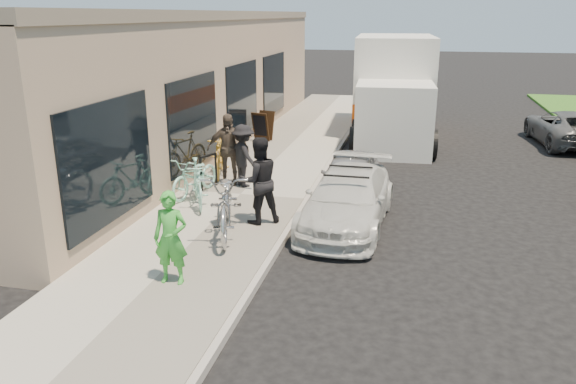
{
  "coord_description": "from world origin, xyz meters",
  "views": [
    {
      "loc": [
        1.85,
        -8.83,
        4.14
      ],
      "look_at": [
        -0.32,
        0.63,
        1.05
      ],
      "focal_mm": 35.0,
      "sensor_mm": 36.0,
      "label": 1
    }
  ],
  "objects_px": {
    "cruiser_bike_c": "(220,155)",
    "bystander_a": "(243,156)",
    "sandwich_board": "(263,126)",
    "tandem_bike": "(227,201)",
    "moving_truck": "(393,93)",
    "cruiser_bike_a": "(197,183)",
    "woman_rider": "(171,238)",
    "sedan_white": "(348,199)",
    "sedan_silver": "(350,176)",
    "bike_rack": "(208,168)",
    "cruiser_bike_b": "(195,176)",
    "bystander_b": "(228,149)",
    "far_car_gray": "(566,128)",
    "man_standing": "(259,181)"
  },
  "relations": [
    {
      "from": "cruiser_bike_c",
      "to": "bystander_a",
      "type": "height_order",
      "value": "bystander_a"
    },
    {
      "from": "sandwich_board",
      "to": "tandem_bike",
      "type": "distance_m",
      "value": 8.18
    },
    {
      "from": "moving_truck",
      "to": "cruiser_bike_a",
      "type": "height_order",
      "value": "moving_truck"
    },
    {
      "from": "cruiser_bike_a",
      "to": "bystander_a",
      "type": "relative_size",
      "value": 1.1
    },
    {
      "from": "bystander_a",
      "to": "cruiser_bike_a",
      "type": "bearing_deg",
      "value": 109.79
    },
    {
      "from": "tandem_bike",
      "to": "woman_rider",
      "type": "distance_m",
      "value": 2.17
    },
    {
      "from": "sedan_white",
      "to": "sedan_silver",
      "type": "height_order",
      "value": "sedan_white"
    },
    {
      "from": "bike_rack",
      "to": "cruiser_bike_b",
      "type": "bearing_deg",
      "value": -100.35
    },
    {
      "from": "sedan_white",
      "to": "moving_truck",
      "type": "distance_m",
      "value": 9.28
    },
    {
      "from": "cruiser_bike_c",
      "to": "cruiser_bike_b",
      "type": "bearing_deg",
      "value": -104.55
    },
    {
      "from": "tandem_bike",
      "to": "bystander_b",
      "type": "height_order",
      "value": "bystander_b"
    },
    {
      "from": "far_car_gray",
      "to": "tandem_bike",
      "type": "xyz_separation_m",
      "value": [
        -8.21,
        -10.3,
        0.21
      ]
    },
    {
      "from": "far_car_gray",
      "to": "man_standing",
      "type": "bearing_deg",
      "value": 45.62
    },
    {
      "from": "bike_rack",
      "to": "cruiser_bike_c",
      "type": "distance_m",
      "value": 1.1
    },
    {
      "from": "man_standing",
      "to": "bystander_a",
      "type": "bearing_deg",
      "value": -99.56
    },
    {
      "from": "woman_rider",
      "to": "bystander_a",
      "type": "xyz_separation_m",
      "value": [
        -0.44,
        5.15,
        0.02
      ]
    },
    {
      "from": "sedan_white",
      "to": "cruiser_bike_b",
      "type": "relative_size",
      "value": 2.29
    },
    {
      "from": "sandwich_board",
      "to": "sedan_white",
      "type": "bearing_deg",
      "value": -45.75
    },
    {
      "from": "cruiser_bike_b",
      "to": "tandem_bike",
      "type": "bearing_deg",
      "value": -42.74
    },
    {
      "from": "moving_truck",
      "to": "bike_rack",
      "type": "bearing_deg",
      "value": -119.88
    },
    {
      "from": "sedan_white",
      "to": "far_car_gray",
      "type": "xyz_separation_m",
      "value": [
        6.07,
        9.0,
        0.0
      ]
    },
    {
      "from": "cruiser_bike_c",
      "to": "bystander_a",
      "type": "relative_size",
      "value": 1.18
    },
    {
      "from": "moving_truck",
      "to": "far_car_gray",
      "type": "xyz_separation_m",
      "value": [
        5.67,
        -0.22,
        -0.95
      ]
    },
    {
      "from": "sandwich_board",
      "to": "tandem_bike",
      "type": "bearing_deg",
      "value": -63.51
    },
    {
      "from": "sandwich_board",
      "to": "woman_rider",
      "type": "bearing_deg",
      "value": -66.56
    },
    {
      "from": "sedan_silver",
      "to": "woman_rider",
      "type": "xyz_separation_m",
      "value": [
        -2.12,
        -5.26,
        0.35
      ]
    },
    {
      "from": "moving_truck",
      "to": "tandem_bike",
      "type": "relative_size",
      "value": 2.95
    },
    {
      "from": "sedan_silver",
      "to": "woman_rider",
      "type": "relative_size",
      "value": 2.15
    },
    {
      "from": "bike_rack",
      "to": "tandem_bike",
      "type": "height_order",
      "value": "tandem_bike"
    },
    {
      "from": "bike_rack",
      "to": "sedan_white",
      "type": "bearing_deg",
      "value": -20.99
    },
    {
      "from": "bike_rack",
      "to": "far_car_gray",
      "type": "relative_size",
      "value": 0.2
    },
    {
      "from": "sedan_silver",
      "to": "far_car_gray",
      "type": "relative_size",
      "value": 0.78
    },
    {
      "from": "sandwich_board",
      "to": "man_standing",
      "type": "xyz_separation_m",
      "value": [
        1.95,
        -7.37,
        0.39
      ]
    },
    {
      "from": "sedan_white",
      "to": "man_standing",
      "type": "distance_m",
      "value": 1.86
    },
    {
      "from": "woman_rider",
      "to": "bystander_b",
      "type": "height_order",
      "value": "bystander_b"
    },
    {
      "from": "man_standing",
      "to": "bike_rack",
      "type": "bearing_deg",
      "value": -81.15
    },
    {
      "from": "bike_rack",
      "to": "tandem_bike",
      "type": "bearing_deg",
      "value": -62.71
    },
    {
      "from": "far_car_gray",
      "to": "cruiser_bike_a",
      "type": "distance_m",
      "value": 12.91
    },
    {
      "from": "tandem_bike",
      "to": "bike_rack",
      "type": "bearing_deg",
      "value": 100.78
    },
    {
      "from": "sandwich_board",
      "to": "sedan_white",
      "type": "height_order",
      "value": "sedan_white"
    },
    {
      "from": "man_standing",
      "to": "cruiser_bike_c",
      "type": "xyz_separation_m",
      "value": [
        -1.91,
        3.06,
        -0.33
      ]
    },
    {
      "from": "bike_rack",
      "to": "woman_rider",
      "type": "height_order",
      "value": "woman_rider"
    },
    {
      "from": "sedan_white",
      "to": "tandem_bike",
      "type": "height_order",
      "value": "tandem_bike"
    },
    {
      "from": "tandem_bike",
      "to": "cruiser_bike_c",
      "type": "distance_m",
      "value": 4.01
    },
    {
      "from": "sedan_silver",
      "to": "tandem_bike",
      "type": "xyz_separation_m",
      "value": [
        -1.96,
        -3.1,
        0.24
      ]
    },
    {
      "from": "woman_rider",
      "to": "bystander_b",
      "type": "xyz_separation_m",
      "value": [
        -0.86,
        5.24,
        0.13
      ]
    },
    {
      "from": "sedan_silver",
      "to": "bystander_b",
      "type": "bearing_deg",
      "value": -179.97
    },
    {
      "from": "cruiser_bike_c",
      "to": "bystander_a",
      "type": "xyz_separation_m",
      "value": [
        0.87,
        -0.74,
        0.22
      ]
    },
    {
      "from": "far_car_gray",
      "to": "woman_rider",
      "type": "height_order",
      "value": "woman_rider"
    },
    {
      "from": "sedan_white",
      "to": "moving_truck",
      "type": "relative_size",
      "value": 0.56
    }
  ]
}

